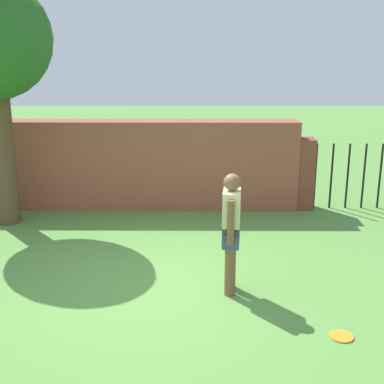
% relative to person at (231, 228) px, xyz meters
% --- Properties ---
extents(ground_plane, '(40.00, 40.00, 0.00)m').
position_rel_person_xyz_m(ground_plane, '(-1.03, 0.11, -0.90)').
color(ground_plane, '#568C3D').
extents(brick_wall, '(8.12, 0.50, 1.74)m').
position_rel_person_xyz_m(brick_wall, '(-2.53, 3.64, -0.03)').
color(brick_wall, brown).
rests_on(brick_wall, ground).
extents(person, '(0.26, 0.54, 1.62)m').
position_rel_person_xyz_m(person, '(0.00, 0.00, 0.00)').
color(person, brown).
rests_on(person, ground).
extents(fence_gate, '(2.57, 0.44, 1.40)m').
position_rel_person_xyz_m(fence_gate, '(2.69, 3.64, -0.20)').
color(fence_gate, brown).
rests_on(fence_gate, ground).
extents(frisbee_orange, '(0.27, 0.27, 0.02)m').
position_rel_person_xyz_m(frisbee_orange, '(1.20, -1.14, -0.89)').
color(frisbee_orange, orange).
rests_on(frisbee_orange, ground).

